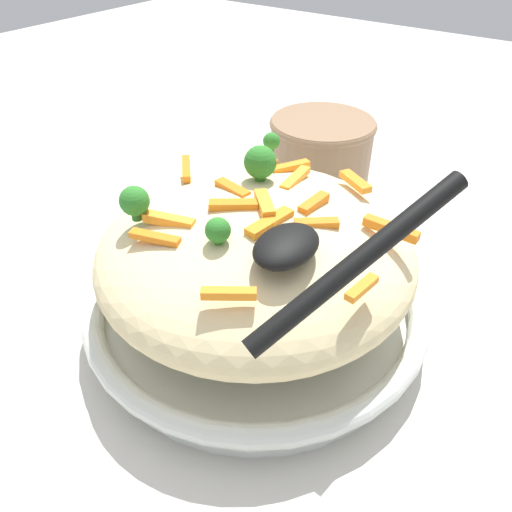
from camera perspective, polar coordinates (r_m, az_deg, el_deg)
name	(u,v)px	position (r m, az deg, el deg)	size (l,w,h in m)	color
ground_plane	(256,321)	(0.47, 0.00, -7.40)	(2.40, 2.40, 0.00)	beige
serving_bowl	(256,303)	(0.46, 0.00, -5.41)	(0.30, 0.30, 0.04)	silver
pasta_mound	(256,251)	(0.42, 0.00, 0.56)	(0.27, 0.26, 0.09)	beige
carrot_piece_0	(169,221)	(0.39, -9.90, 4.01)	(0.04, 0.01, 0.01)	orange
carrot_piece_1	(316,223)	(0.38, 6.92, 3.73)	(0.03, 0.01, 0.01)	orange
carrot_piece_2	(355,181)	(0.44, 11.27, 8.36)	(0.04, 0.01, 0.01)	orange
carrot_piece_3	(229,293)	(0.32, -3.14, -4.29)	(0.04, 0.01, 0.01)	orange
carrot_piece_4	(267,202)	(0.39, 1.28, 6.15)	(0.04, 0.01, 0.01)	orange
carrot_piece_5	(234,205)	(0.39, -2.58, 5.84)	(0.04, 0.01, 0.01)	orange
carrot_piece_6	(290,167)	(0.46, 3.90, 10.14)	(0.04, 0.01, 0.01)	orange
carrot_piece_7	(391,229)	(0.39, 15.15, 3.04)	(0.04, 0.01, 0.01)	orange
carrot_piece_8	(294,178)	(0.44, 4.36, 8.84)	(0.04, 0.01, 0.01)	orange
carrot_piece_9	(314,203)	(0.40, 6.62, 5.98)	(0.03, 0.01, 0.01)	orange
carrot_piece_10	(155,237)	(0.37, -11.47, 2.09)	(0.04, 0.01, 0.01)	orange
carrot_piece_11	(232,189)	(0.42, -2.71, 7.67)	(0.04, 0.01, 0.01)	orange
carrot_piece_12	(270,223)	(0.37, 1.58, 3.78)	(0.04, 0.01, 0.01)	orange
carrot_piece_13	(267,167)	(0.46, 1.21, 10.14)	(0.03, 0.01, 0.01)	orange
carrot_piece_14	(362,288)	(0.33, 11.99, -3.56)	(0.03, 0.01, 0.01)	orange
carrot_piece_15	(186,168)	(0.46, -7.97, 9.89)	(0.04, 0.01, 0.01)	orange
broccoli_floret_0	(218,231)	(0.35, -4.37, 2.92)	(0.02, 0.02, 0.02)	#296820
broccoli_floret_1	(260,163)	(0.43, 0.49, 10.61)	(0.03, 0.03, 0.03)	#296820
broccoli_floret_2	(135,202)	(0.39, -13.70, 6.06)	(0.02, 0.02, 0.03)	#296820
broccoli_floret_3	(271,141)	(0.49, 1.78, 12.95)	(0.02, 0.02, 0.02)	#296820
serving_spoon	(308,251)	(0.32, 5.93, 0.60)	(0.13, 0.12, 0.08)	black
companion_bowl	(321,148)	(0.68, 7.43, 12.16)	(0.14, 0.14, 0.09)	#8C6B4C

